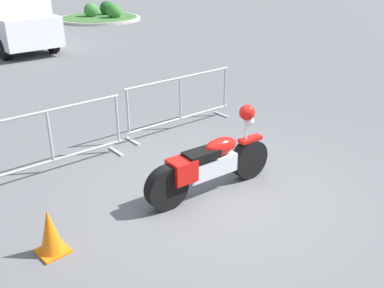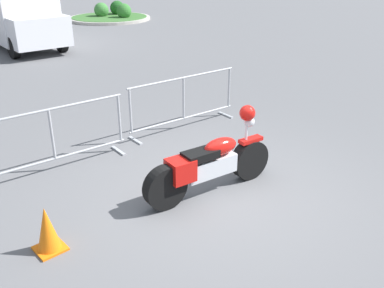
% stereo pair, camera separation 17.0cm
% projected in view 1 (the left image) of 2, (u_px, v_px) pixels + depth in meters
% --- Properties ---
extents(ground_plane, '(120.00, 120.00, 0.00)m').
position_uv_depth(ground_plane, '(220.00, 194.00, 6.38)').
color(ground_plane, '#5B5B5E').
extents(motorcycle, '(2.19, 0.48, 1.24)m').
position_uv_depth(motorcycle, '(211.00, 163.00, 6.26)').
color(motorcycle, black).
rests_on(motorcycle, ground).
extents(crowd_barrier_near, '(2.53, 0.62, 1.07)m').
position_uv_depth(crowd_barrier_near, '(51.00, 140.00, 6.81)').
color(crowd_barrier_near, '#9EA0A5').
rests_on(crowd_barrier_near, ground).
extents(crowd_barrier_far, '(2.53, 0.62, 1.07)m').
position_uv_depth(crowd_barrier_far, '(180.00, 102.00, 8.57)').
color(crowd_barrier_far, '#9EA0A5').
rests_on(crowd_barrier_far, ground).
extents(delivery_van, '(2.23, 5.10, 2.31)m').
position_uv_depth(delivery_van, '(6.00, 14.00, 15.63)').
color(delivery_van, silver).
rests_on(delivery_van, ground).
extents(planter_island, '(4.32, 4.32, 0.87)m').
position_uv_depth(planter_island, '(101.00, 16.00, 22.79)').
color(planter_island, '#ADA89E').
rests_on(planter_island, ground).
extents(traffic_cone, '(0.34, 0.34, 0.59)m').
position_uv_depth(traffic_cone, '(50.00, 232.00, 5.03)').
color(traffic_cone, orange).
rests_on(traffic_cone, ground).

